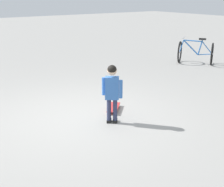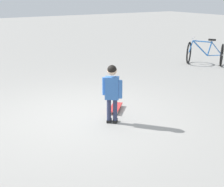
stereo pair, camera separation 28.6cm
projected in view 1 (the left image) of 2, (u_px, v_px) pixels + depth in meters
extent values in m
plane|color=gray|center=(78.00, 117.00, 5.97)|extent=(50.00, 50.00, 0.00)
cylinder|color=#2D3351|center=(109.00, 110.00, 5.64)|extent=(0.08, 0.08, 0.42)
cube|color=black|center=(109.00, 121.00, 5.74)|extent=(0.16, 0.17, 0.05)
cylinder|color=#2D3351|center=(115.00, 110.00, 5.64)|extent=(0.08, 0.08, 0.42)
cube|color=black|center=(115.00, 121.00, 5.73)|extent=(0.16, 0.17, 0.05)
cube|color=#386BB7|center=(112.00, 88.00, 5.52)|extent=(0.28, 0.26, 0.40)
cylinder|color=#386BB7|center=(104.00, 86.00, 5.62)|extent=(0.06, 0.06, 0.32)
cylinder|color=#386BB7|center=(121.00, 89.00, 5.45)|extent=(0.06, 0.06, 0.32)
sphere|color=beige|center=(112.00, 70.00, 5.42)|extent=(0.17, 0.17, 0.17)
sphere|color=black|center=(112.00, 70.00, 5.41)|extent=(0.16, 0.16, 0.16)
cube|color=#B22D2D|center=(114.00, 107.00, 6.29)|extent=(0.53, 0.54, 0.02)
cube|color=#B7B7BC|center=(115.00, 104.00, 6.48)|extent=(0.10, 0.10, 0.02)
cube|color=#B7B7BC|center=(112.00, 111.00, 6.11)|extent=(0.10, 0.10, 0.02)
cylinder|color=beige|center=(111.00, 105.00, 6.50)|extent=(0.06, 0.06, 0.06)
cylinder|color=beige|center=(119.00, 106.00, 6.48)|extent=(0.06, 0.06, 0.06)
cylinder|color=beige|center=(108.00, 112.00, 6.13)|extent=(0.06, 0.06, 0.06)
cylinder|color=beige|center=(116.00, 113.00, 6.11)|extent=(0.06, 0.06, 0.06)
torus|color=black|center=(180.00, 52.00, 10.46)|extent=(0.61, 0.45, 0.71)
torus|color=black|center=(212.00, 54.00, 10.13)|extent=(0.61, 0.45, 0.71)
cylinder|color=#B7B7BC|center=(180.00, 52.00, 10.46)|extent=(0.08, 0.08, 0.06)
cylinder|color=#B7B7BC|center=(212.00, 54.00, 10.13)|extent=(0.08, 0.08, 0.06)
cylinder|color=#2D6BB7|center=(191.00, 47.00, 10.29)|extent=(0.33, 0.45, 0.48)
cylinder|color=#2D6BB7|center=(193.00, 41.00, 10.21)|extent=(0.37, 0.51, 0.06)
cylinder|color=#2D6BB7|center=(200.00, 48.00, 10.19)|extent=(0.11, 0.14, 0.48)
cylinder|color=#2D6BB7|center=(205.00, 54.00, 10.20)|extent=(0.27, 0.37, 0.08)
cylinder|color=#2D6BB7|center=(207.00, 48.00, 10.12)|extent=(0.22, 0.30, 0.40)
cylinder|color=#2D6BB7|center=(182.00, 46.00, 10.38)|extent=(0.10, 0.13, 0.41)
cube|color=black|center=(203.00, 39.00, 10.09)|extent=(0.21, 0.24, 0.05)
cylinder|color=#B7B7BC|center=(184.00, 38.00, 10.28)|extent=(0.39, 0.28, 0.02)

